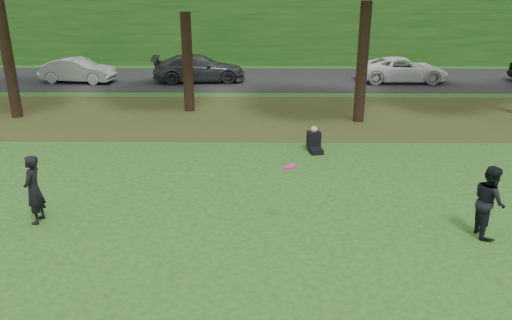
{
  "coord_description": "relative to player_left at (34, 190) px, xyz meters",
  "views": [
    {
      "loc": [
        0.13,
        -7.09,
        5.44
      ],
      "look_at": [
        -0.01,
        4.17,
        1.3
      ],
      "focal_mm": 35.0,
      "sensor_mm": 36.0,
      "label": 1
    }
  ],
  "objects": [
    {
      "name": "ground",
      "position": [
        5.14,
        -3.42,
        -0.83
      ],
      "size": [
        120.0,
        120.0,
        0.0
      ],
      "primitive_type": "plane",
      "color": "#235019",
      "rests_on": "ground"
    },
    {
      "name": "player_left",
      "position": [
        0.0,
        0.0,
        0.0
      ],
      "size": [
        0.4,
        0.6,
        1.65
      ],
      "primitive_type": "imported",
      "rotation": [
        0.0,
        0.0,
        -1.56
      ],
      "color": "black",
      "rests_on": "ground"
    },
    {
      "name": "parked_cars",
      "position": [
        4.23,
        16.85,
        -0.11
      ],
      "size": [
        37.5,
        2.55,
        1.46
      ],
      "color": "black",
      "rests_on": "street"
    },
    {
      "name": "street",
      "position": [
        5.14,
        17.58,
        -0.82
      ],
      "size": [
        70.0,
        7.0,
        0.02
      ],
      "primitive_type": "cube",
      "color": "black",
      "rests_on": "ground"
    },
    {
      "name": "far_hedge",
      "position": [
        5.14,
        23.58,
        1.67
      ],
      "size": [
        70.0,
        3.0,
        5.0
      ],
      "primitive_type": "cube",
      "color": "#164D16",
      "rests_on": "ground"
    },
    {
      "name": "leaf_litter",
      "position": [
        5.14,
        9.58,
        -0.82
      ],
      "size": [
        60.0,
        7.0,
        0.01
      ],
      "primitive_type": "cube",
      "color": "#443418",
      "rests_on": "ground"
    },
    {
      "name": "frisbee",
      "position": [
        5.91,
        -0.19,
        0.67
      ],
      "size": [
        0.36,
        0.36,
        0.11
      ],
      "color": "#E01283",
      "rests_on": "ground"
    },
    {
      "name": "seated_person",
      "position": [
        7.02,
        5.22,
        -0.51
      ],
      "size": [
        0.53,
        0.79,
        0.83
      ],
      "rotation": [
        0.0,
        0.0,
        0.17
      ],
      "color": "black",
      "rests_on": "ground"
    },
    {
      "name": "player_right",
      "position": [
        10.28,
        -0.5,
        -0.01
      ],
      "size": [
        0.64,
        0.81,
        1.64
      ],
      "primitive_type": "imported",
      "rotation": [
        0.0,
        0.0,
        1.54
      ],
      "color": "black",
      "rests_on": "ground"
    }
  ]
}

